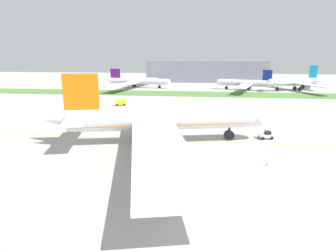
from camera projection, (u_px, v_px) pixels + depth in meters
The scene contains 12 objects.
ground_plane at pixel (163, 141), 80.91m from camera, with size 600.00×600.00×0.00m, color #ADAAA5.
apron_taxi_line at pixel (164, 140), 81.19m from camera, with size 280.00×0.36×0.01m, color yellow.
grass_median_strip at pixel (187, 94), 177.42m from camera, with size 320.00×24.00×0.10m, color #4C8438.
airliner_foreground at pixel (159, 119), 78.02m from camera, with size 57.80×93.45×18.44m.
pushback_tug at pixel (266, 135), 82.53m from camera, with size 5.67×3.31×2.19m.
ground_crew_wingwalker_port at pixel (158, 163), 61.60m from camera, with size 0.47×0.48×1.64m.
traffic_cone_near_nose at pixel (267, 164), 62.75m from camera, with size 0.36×0.36×0.58m.
service_truck_baggage_loader at pixel (121, 102), 136.59m from camera, with size 5.33×3.50×2.58m.
parked_airliner_far_left at pixel (137, 81), 210.02m from camera, with size 48.77×80.00×13.15m.
parked_airliner_far_centre at pixel (246, 83), 194.86m from camera, with size 38.87×62.20×13.54m.
parked_airliner_far_right at pixel (295, 82), 191.86m from camera, with size 39.10×61.15×16.17m.
terminal_building at pixel (206, 71), 252.70m from camera, with size 101.31×20.00×18.00m, color gray.
Camera 1 is at (10.99, -76.90, 23.00)m, focal length 31.51 mm.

